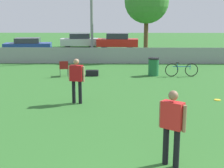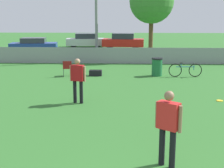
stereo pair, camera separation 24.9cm
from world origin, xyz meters
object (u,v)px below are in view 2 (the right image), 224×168
Objects in this scene: trash_bin at (157,67)px; parked_car_red at (123,41)px; parked_car_blue at (34,45)px; gear_bag_sideline at (96,73)px; player_defender_red at (78,77)px; frisbee_disc at (220,101)px; folding_chair_sideline at (67,67)px; tree_near_pole at (152,1)px; player_thrower_red at (168,123)px; parked_car_silver at (86,40)px; bicycle_sideline at (185,70)px.

trash_bin is 0.23× the size of parked_car_red.
gear_bag_sideline is at bearing -67.25° from parked_car_blue.
player_defender_red reaches higher than trash_bin.
frisbee_disc is 5.47m from trash_bin.
folding_chair_sideline is 12.98m from parked_car_blue.
tree_near_pole is at bearing -71.57° from parked_car_red.
player_defender_red reaches higher than frisbee_disc.
player_thrower_red is at bearing -83.74° from parked_car_red.
tree_near_pole is 12.85m from frisbee_disc.
parked_car_red is at bearing -24.54° from parked_car_silver.
tree_near_pole reaches higher than folding_chair_sideline.
bicycle_sideline is 4.82m from gear_bag_sideline.
folding_chair_sideline is at bearing -96.93° from parked_car_red.
parked_car_red is (1.40, 15.10, 0.58)m from gear_bag_sideline.
gear_bag_sideline is at bearing -116.60° from tree_near_pole.
parked_car_red is (4.00, -1.28, 0.04)m from parked_car_silver.
tree_near_pole is 3.54× the size of player_defender_red.
tree_near_pole reaches higher than player_defender_red.
folding_chair_sideline is 15.60m from parked_car_red.
player_defender_red reaches higher than parked_car_blue.
player_thrower_red is 10.75m from gear_bag_sideline.
trash_bin is at bearing 169.34° from bicycle_sideline.
trash_bin is (-0.18, -6.90, -3.75)m from tree_near_pole.
gear_bag_sideline is (-2.51, 10.42, -0.82)m from player_thrower_red.
parked_car_red is (-2.12, 8.09, -3.51)m from tree_near_pole.
folding_chair_sideline is (-6.72, 4.78, 0.48)m from frisbee_disc.
player_thrower_red is at bearing -94.46° from trash_bin.
frisbee_disc is 7.23m from gear_bag_sideline.
parked_car_red reaches higher than frisbee_disc.
player_thrower_red reaches higher than gear_bag_sideline.
trash_bin is 1.44× the size of gear_bag_sideline.
parked_car_red is (-1.93, 14.99, 0.24)m from trash_bin.
trash_bin is at bearing -78.88° from parked_car_red.
tree_near_pole is 8.22m from bicycle_sideline.
player_thrower_red is 10.97m from folding_chair_sideline.
bicycle_sideline is at bearing -79.65° from tree_near_pole.
parked_car_silver is at bearing 137.59° from player_thrower_red.
folding_chair_sideline is 6.32m from bicycle_sideline.
trash_bin is at bearing 1.94° from gear_bag_sideline.
gear_bag_sideline is at bearing 103.19° from player_defender_red.
gear_bag_sideline is at bearing 176.72° from bicycle_sideline.
gear_bag_sideline is (0.12, 5.51, -0.82)m from player_defender_red.
trash_bin is at bearing 172.99° from folding_chair_sideline.
player_thrower_red is at bearing -104.52° from bicycle_sideline.
player_thrower_red is 1.98× the size of folding_chair_sideline.
player_defender_red is 5.57m from player_thrower_red.
tree_near_pole is 13.45m from player_defender_red.
player_defender_red is 0.39× the size of parked_car_red.
folding_chair_sideline is at bearing -176.07° from trash_bin.
parked_car_silver is (-2.47, 21.90, -0.28)m from player_defender_red.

